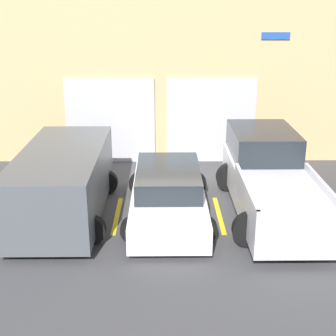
# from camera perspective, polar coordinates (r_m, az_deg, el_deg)

# --- Properties ---
(ground_plane) EXTENTS (28.00, 28.00, 0.00)m
(ground_plane) POSITION_cam_1_polar(r_m,az_deg,el_deg) (13.23, -0.04, -3.27)
(ground_plane) COLOR #3D3D3F
(shophouse_building) EXTENTS (12.45, 0.68, 5.46)m
(shophouse_building) POSITION_cam_1_polar(r_m,az_deg,el_deg) (15.67, -0.18, 10.60)
(shophouse_building) COLOR tan
(shophouse_building) RESTS_ON ground
(pickup_truck) EXTENTS (2.44, 5.26, 1.87)m
(pickup_truck) POSITION_cam_1_polar(r_m,az_deg,el_deg) (12.27, 12.28, -1.25)
(pickup_truck) COLOR silver
(pickup_truck) RESTS_ON ground
(sedan_white) EXTENTS (2.19, 4.57, 1.24)m
(sedan_white) POSITION_cam_1_polar(r_m,az_deg,el_deg) (11.79, 0.02, -3.12)
(sedan_white) COLOR white
(sedan_white) RESTS_ON ground
(sedan_side) EXTENTS (2.39, 4.70, 1.74)m
(sedan_side) POSITION_cam_1_polar(r_m,az_deg,el_deg) (11.90, -12.64, -1.58)
(sedan_side) COLOR #474C51
(sedan_side) RESTS_ON ground
(parking_stripe_far_left) EXTENTS (0.12, 2.20, 0.01)m
(parking_stripe_far_left) POSITION_cam_1_polar(r_m,az_deg,el_deg) (12.58, -18.17, -5.54)
(parking_stripe_far_left) COLOR gold
(parking_stripe_far_left) RESTS_ON ground
(parking_stripe_left) EXTENTS (0.12, 2.20, 0.01)m
(parking_stripe_left) POSITION_cam_1_polar(r_m,az_deg,el_deg) (12.06, -6.21, -5.73)
(parking_stripe_left) COLOR gold
(parking_stripe_left) RESTS_ON ground
(parking_stripe_centre) EXTENTS (0.12, 2.20, 0.01)m
(parking_stripe_centre) POSITION_cam_1_polar(r_m,az_deg,el_deg) (12.08, 6.25, -5.68)
(parking_stripe_centre) COLOR gold
(parking_stripe_centre) RESTS_ON ground
(parking_stripe_right) EXTENTS (0.12, 2.20, 0.01)m
(parking_stripe_right) POSITION_cam_1_polar(r_m,az_deg,el_deg) (12.66, 18.11, -5.38)
(parking_stripe_right) COLOR gold
(parking_stripe_right) RESTS_ON ground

